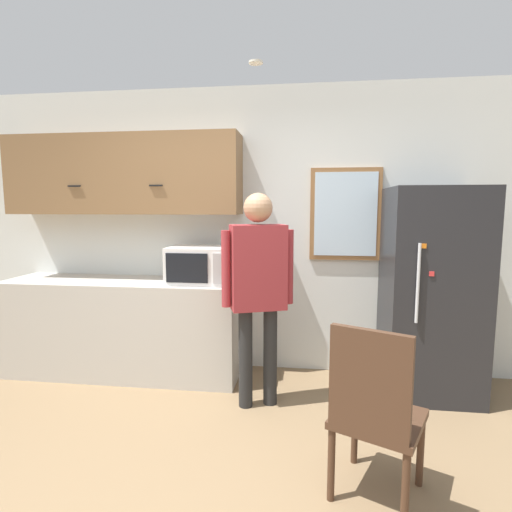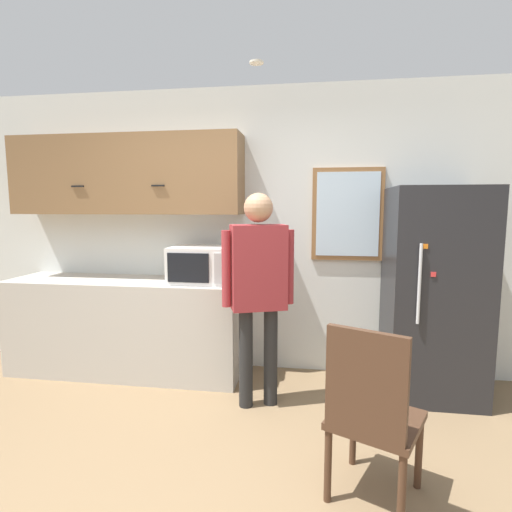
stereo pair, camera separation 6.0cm
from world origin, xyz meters
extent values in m
cube|color=silver|center=(0.00, 2.04, 1.35)|extent=(6.00, 0.06, 2.70)
cube|color=#BCB7AD|center=(-1.10, 1.70, 0.45)|extent=(2.21, 0.61, 0.90)
cube|color=olive|center=(-1.10, 1.83, 1.88)|extent=(2.21, 0.36, 0.73)
cube|color=black|center=(-1.48, 1.63, 1.77)|extent=(0.12, 0.01, 0.01)
cube|color=black|center=(-0.71, 1.63, 1.77)|extent=(0.12, 0.01, 0.01)
cube|color=white|center=(-0.35, 1.69, 1.06)|extent=(0.52, 0.41, 0.33)
cube|color=black|center=(-0.40, 1.48, 1.06)|extent=(0.37, 0.01, 0.26)
cube|color=#B2B2B2|center=(-0.13, 1.48, 1.06)|extent=(0.07, 0.01, 0.26)
cylinder|color=black|center=(0.15, 1.20, 0.40)|extent=(0.11, 0.11, 0.79)
cylinder|color=black|center=(0.34, 1.27, 0.40)|extent=(0.11, 0.11, 0.79)
cube|color=maroon|center=(0.25, 1.24, 1.12)|extent=(0.47, 0.35, 0.66)
sphere|color=tan|center=(0.25, 1.24, 1.58)|extent=(0.22, 0.22, 0.22)
cylinder|color=maroon|center=(0.01, 1.15, 1.12)|extent=(0.07, 0.07, 0.59)
cylinder|color=maroon|center=(0.48, 1.32, 1.12)|extent=(0.07, 0.07, 0.59)
cube|color=#232326|center=(1.66, 1.66, 0.87)|extent=(0.75, 0.68, 1.74)
cylinder|color=silver|center=(1.46, 1.30, 1.01)|extent=(0.02, 0.02, 0.61)
cube|color=red|center=(1.56, 1.31, 1.08)|extent=(0.04, 0.01, 0.04)
cube|color=orange|center=(1.49, 1.31, 1.29)|extent=(0.04, 0.01, 0.04)
cube|color=#472D1E|center=(1.02, 0.33, 0.43)|extent=(0.59, 0.59, 0.04)
cylinder|color=#472D1E|center=(1.28, 0.42, 0.21)|extent=(0.04, 0.04, 0.41)
cylinder|color=#472D1E|center=(0.93, 0.58, 0.21)|extent=(0.04, 0.04, 0.41)
cylinder|color=#472D1E|center=(1.12, 0.08, 0.21)|extent=(0.04, 0.04, 0.41)
cylinder|color=#472D1E|center=(0.77, 0.24, 0.21)|extent=(0.04, 0.04, 0.41)
cube|color=#472D1E|center=(0.94, 0.15, 0.72)|extent=(0.39, 0.21, 0.53)
cube|color=olive|center=(0.97, 2.00, 1.52)|extent=(0.65, 0.04, 0.85)
cube|color=silver|center=(0.97, 1.98, 1.52)|extent=(0.57, 0.01, 0.77)
cylinder|color=white|center=(0.21, 1.38, 2.68)|extent=(0.11, 0.11, 0.01)
camera|label=1|loc=(0.62, -1.79, 1.58)|focal=28.00mm
camera|label=2|loc=(0.68, -1.78, 1.58)|focal=28.00mm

